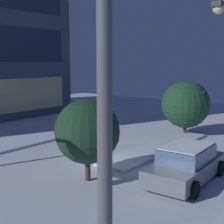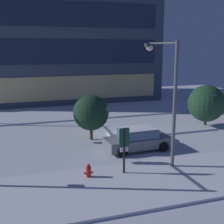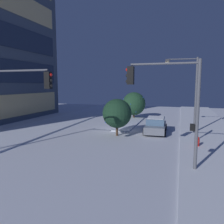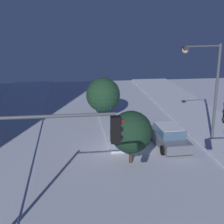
{
  "view_description": "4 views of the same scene",
  "coord_description": "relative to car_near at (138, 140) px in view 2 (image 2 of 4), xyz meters",
  "views": [
    {
      "loc": [
        -11.29,
        -8.95,
        4.8
      ],
      "look_at": [
        1.17,
        0.81,
        2.36
      ],
      "focal_mm": 52.04,
      "sensor_mm": 36.0,
      "label": 1
    },
    {
      "loc": [
        -7.2,
        -21.58,
        6.77
      ],
      "look_at": [
        -0.34,
        -0.54,
        2.04
      ],
      "focal_mm": 49.03,
      "sensor_mm": 36.0,
      "label": 2
    },
    {
      "loc": [
        -20.44,
        -5.78,
        4.65
      ],
      "look_at": [
        0.82,
        1.01,
        1.8
      ],
      "focal_mm": 34.69,
      "sensor_mm": 36.0,
      "label": 3
    },
    {
      "loc": [
        -20.18,
        3.31,
        8.74
      ],
      "look_at": [
        0.9,
        0.48,
        2.56
      ],
      "focal_mm": 51.47,
      "sensor_mm": 36.0,
      "label": 4
    }
  ],
  "objects": [
    {
      "name": "curb_strip_near",
      "position": [
        -0.5,
        -4.89,
        -0.64
      ],
      "size": [
        52.0,
        5.2,
        0.14
      ],
      "primitive_type": "cube",
      "color": "silver",
      "rests_on": "ground"
    },
    {
      "name": "street_lamp_arched",
      "position": [
        0.51,
        -2.72,
        3.98
      ],
      "size": [
        0.73,
        2.96,
        7.12
      ],
      "rotation": [
        0.0,
        0.0,
        1.7
      ],
      "color": "#565960",
      "rests_on": "ground"
    },
    {
      "name": "decorated_tree_left_of_median",
      "position": [
        -2.39,
        3.21,
        1.34
      ],
      "size": [
        2.63,
        2.63,
        3.37
      ],
      "color": "#473323",
      "rests_on": "ground"
    },
    {
      "name": "parking_info_sign",
      "position": [
        -2.32,
        -3.63,
        0.97
      ],
      "size": [
        0.55,
        0.12,
        2.63
      ],
      "rotation": [
        0.0,
        0.0,
        1.57
      ],
      "color": "black",
      "rests_on": "ground"
    },
    {
      "name": "curb_strip_far",
      "position": [
        -0.5,
        11.97,
        -0.64
      ],
      "size": [
        52.0,
        5.2,
        0.14
      ],
      "primitive_type": "cube",
      "color": "silver",
      "rests_on": "ground"
    },
    {
      "name": "decorated_tree_median",
      "position": [
        7.92,
        3.84,
        1.33
      ],
      "size": [
        3.2,
        3.14,
        3.61
      ],
      "color": "#473323",
      "rests_on": "ground"
    },
    {
      "name": "fire_hydrant",
      "position": [
        -4.25,
        -3.54,
        -0.31
      ],
      "size": [
        0.48,
        0.26,
        0.84
      ],
      "color": "red",
      "rests_on": "ground"
    },
    {
      "name": "median_strip",
      "position": [
        3.65,
        3.37,
        -0.64
      ],
      "size": [
        9.0,
        1.8,
        0.14
      ],
      "primitive_type": "cube",
      "color": "silver",
      "rests_on": "ground"
    },
    {
      "name": "car_near",
      "position": [
        0.0,
        0.0,
        0.0
      ],
      "size": [
        4.57,
        2.18,
        1.49
      ],
      "rotation": [
        0.0,
        0.0,
        0.04
      ],
      "color": "slate",
      "rests_on": "ground"
    },
    {
      "name": "ground",
      "position": [
        -0.5,
        3.54,
        -0.71
      ],
      "size": [
        52.0,
        52.0,
        0.0
      ],
      "primitive_type": "plane",
      "color": "silver"
    }
  ]
}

